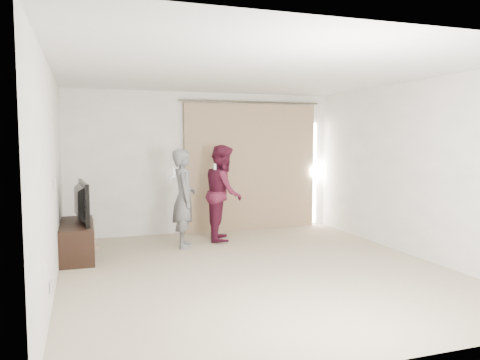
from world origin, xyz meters
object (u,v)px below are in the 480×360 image
at_px(tv, 76,202).
at_px(person_woman, 223,193).
at_px(tv_console, 77,240).
at_px(person_man, 184,198).

xyz_separation_m(tv, person_woman, (2.39, 0.47, 0.00)).
xyz_separation_m(tv_console, person_man, (1.64, 0.16, 0.54)).
distance_m(tv_console, person_man, 1.73).
xyz_separation_m(tv, person_man, (1.64, 0.16, -0.02)).
xyz_separation_m(person_man, person_woman, (0.76, 0.31, 0.03)).
xyz_separation_m(tv_console, person_woman, (2.39, 0.47, 0.56)).
bearing_deg(tv_console, person_woman, 11.07).
bearing_deg(person_woman, tv_console, -168.93).
xyz_separation_m(tv_console, tv, (0.00, 0.00, 0.56)).
relative_size(person_man, person_woman, 0.97).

